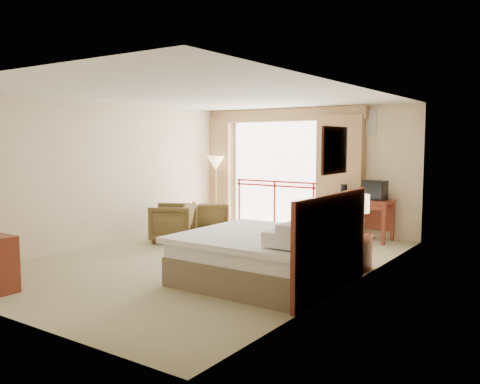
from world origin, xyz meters
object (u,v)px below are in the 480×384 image
Objects in this scene: armchair_far at (210,233)px; armchair_near at (173,241)px; nightstand at (356,252)px; tv at (375,190)px; wastebasket at (327,233)px; desk at (361,208)px; bed at (268,255)px; table_lamp at (358,204)px; side_table at (178,221)px; floor_lamp at (216,166)px.

armchair_near is at bearing 46.28° from armchair_far.
nightstand is 2.50m from tv.
tv is 1.26m from wastebasket.
desk reaches higher than armchair_far.
armchair_far is 1.17m from armchair_near.
desk is at bearing 158.09° from armchair_far.
table_lamp is at bearing 61.52° from bed.
bed is 1.68× the size of desk.
armchair_near reaches higher than armchair_far.
side_table is at bearing -178.21° from armchair_near.
bed is at bearing -118.48° from table_lamp.
desk reaches higher than armchair_near.
desk is 3.74m from side_table.
tv reaches higher than bed.
desk is 1.70× the size of armchair_far.
armchair_near is at bearing -142.20° from desk.
armchair_far is (-3.79, 1.19, -1.01)m from table_lamp.
tv is 0.87× the size of side_table.
bed is at bearing 96.43° from armchair_far.
tv is (0.30, -0.06, 0.37)m from desk.
wastebasket is (-0.62, 3.28, -0.23)m from bed.
table_lamp is 3.94m from armchair_near.
tv is 1.43× the size of wastebasket.
armchair_near is (-3.05, 1.42, -0.38)m from bed.
floor_lamp is (-3.69, 3.66, 1.02)m from bed.
floor_lamp is at bearing 101.81° from side_table.
bed is at bearing -44.77° from floor_lamp.
wastebasket is 0.36× the size of armchair_near.
nightstand is at bearing -90.00° from table_lamp.
table_lamp is 0.47× the size of desk.
floor_lamp is (-0.38, 1.80, 1.06)m from side_table.
armchair_far is 0.91× the size of armchair_near.
desk is at bearing 105.63° from nightstand.
nightstand is at bearing -70.61° from desk.
bed is 7.24× the size of wastebasket.
desk is at bearing 91.42° from bed.
wastebasket is 0.40× the size of armchair_far.
desk is 0.78× the size of floor_lamp.
armchair_far is at bearing -145.48° from tv.
bed is at bearing -123.40° from nightstand.
table_lamp reaches higher than desk.
side_table is at bearing 150.68° from bed.
armchair_far is at bearing 150.51° from armchair_near.
nightstand is at bearing -60.55° from tv.
wastebasket is at bearing -139.68° from desk.
table_lamp is at bearing -6.47° from side_table.
desk is 4.30× the size of wastebasket.
table_lamp is 2.34m from tv.
table_lamp is 2.51m from desk.
table_lamp reaches higher than armchair_near.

